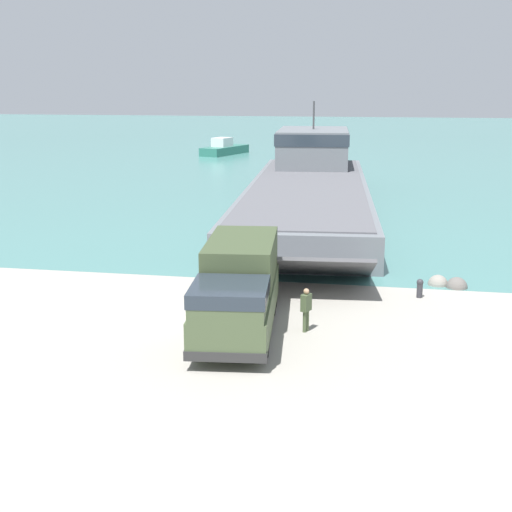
# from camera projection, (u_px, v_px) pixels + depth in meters

# --- Properties ---
(ground_plane) EXTENTS (240.00, 240.00, 0.00)m
(ground_plane) POSITION_uv_depth(u_px,v_px,m) (178.00, 313.00, 28.47)
(ground_plane) COLOR #9E998E
(water_surface) EXTENTS (240.00, 180.00, 0.01)m
(water_surface) POSITION_uv_depth(u_px,v_px,m) (342.00, 140.00, 119.59)
(water_surface) COLOR #477F7A
(water_surface) RESTS_ON ground_plane
(landing_craft) EXTENTS (11.28, 40.68, 7.54)m
(landing_craft) POSITION_uv_depth(u_px,v_px,m) (309.00, 180.00, 54.30)
(landing_craft) COLOR slate
(landing_craft) RESTS_ON ground_plane
(military_truck) EXTENTS (3.47, 8.35, 3.19)m
(military_truck) POSITION_uv_depth(u_px,v_px,m) (238.00, 288.00, 26.06)
(military_truck) COLOR #475638
(military_truck) RESTS_ON ground_plane
(soldier_on_ramp) EXTENTS (0.39, 0.50, 1.65)m
(soldier_on_ramp) POSITION_uv_depth(u_px,v_px,m) (306.00, 307.00, 26.09)
(soldier_on_ramp) COLOR #475638
(soldier_on_ramp) RESTS_ON ground_plane
(moored_boat_a) EXTENTS (5.14, 8.74, 2.23)m
(moored_boat_a) POSITION_uv_depth(u_px,v_px,m) (224.00, 149.00, 93.70)
(moored_boat_a) COLOR #2D7060
(moored_boat_a) RESTS_ON ground_plane
(mooring_bollard) EXTENTS (0.29, 0.29, 0.82)m
(mooring_bollard) POSITION_uv_depth(u_px,v_px,m) (420.00, 287.00, 30.41)
(mooring_bollard) COLOR #333338
(mooring_bollard) RESTS_ON ground_plane
(shoreline_rock_a) EXTENTS (0.96, 0.96, 0.96)m
(shoreline_rock_a) POSITION_uv_depth(u_px,v_px,m) (457.00, 288.00, 32.00)
(shoreline_rock_a) COLOR #66605B
(shoreline_rock_a) RESTS_ON ground_plane
(shoreline_rock_b) EXTENTS (0.92, 0.92, 0.92)m
(shoreline_rock_b) POSITION_uv_depth(u_px,v_px,m) (438.00, 285.00, 32.45)
(shoreline_rock_b) COLOR gray
(shoreline_rock_b) RESTS_ON ground_plane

